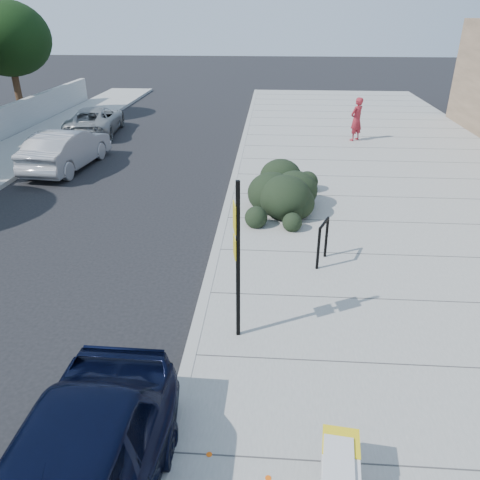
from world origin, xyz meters
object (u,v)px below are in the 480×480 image
(wagon_silver, at_px, (67,149))
(bike_rack, at_px, (323,238))
(sign_post, at_px, (237,254))
(pedestrian, at_px, (356,119))
(suv_silver, at_px, (95,120))

(wagon_silver, bearing_deg, bike_rack, 146.95)
(sign_post, relative_size, pedestrian, 1.56)
(bike_rack, relative_size, sign_post, 0.35)
(suv_silver, height_order, pedestrian, pedestrian)
(suv_silver, relative_size, pedestrian, 2.45)
(wagon_silver, relative_size, pedestrian, 2.38)
(wagon_silver, bearing_deg, suv_silver, -75.65)
(wagon_silver, height_order, suv_silver, wagon_silver)
(bike_rack, bearing_deg, sign_post, -100.37)
(sign_post, height_order, suv_silver, sign_post)
(bike_rack, distance_m, suv_silver, 16.25)
(sign_post, bearing_deg, suv_silver, 107.28)
(wagon_silver, xyz_separation_m, suv_silver, (-0.87, 5.60, -0.10))
(sign_post, distance_m, suv_silver, 17.75)
(sign_post, bearing_deg, pedestrian, 63.43)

